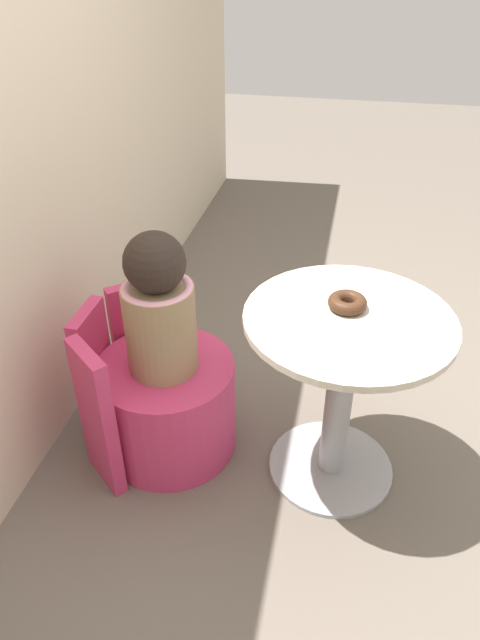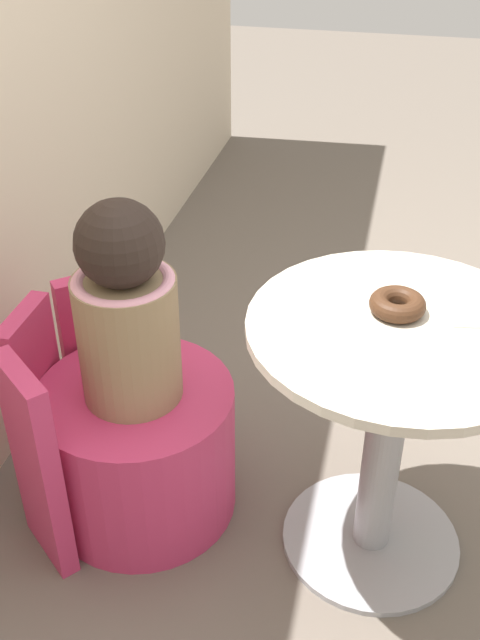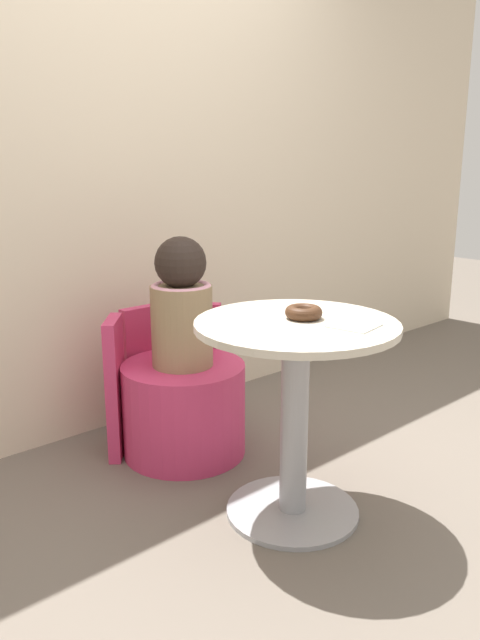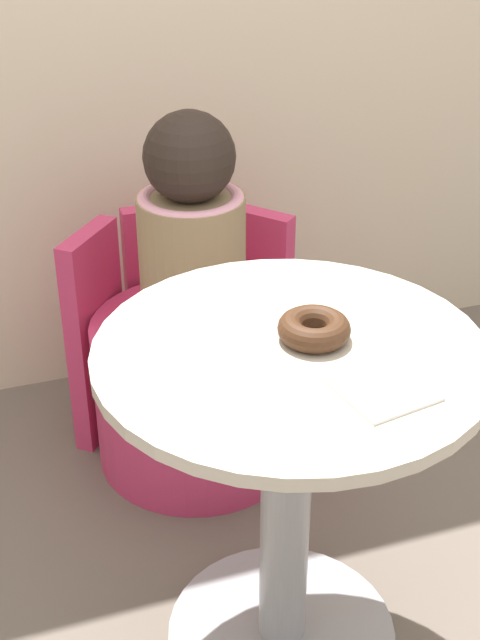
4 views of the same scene
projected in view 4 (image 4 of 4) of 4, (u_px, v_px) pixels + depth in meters
ground_plane at (274, 631)px, 1.87m from camera, size 12.00×12.00×0.00m
round_table at (287, 457)px, 1.63m from camera, size 0.68×0.68×0.71m
tub_chair at (196, 390)px, 2.30m from camera, size 0.52×0.52×0.40m
booth_backrest at (173, 317)px, 2.43m from camera, size 0.62×0.23×0.60m
child_figure at (192, 230)px, 2.07m from camera, size 0.25×0.25×0.54m
donut at (314, 329)px, 1.52m from camera, size 0.13×0.13×0.04m
paper_napkin at (383, 389)px, 1.40m from camera, size 0.16×0.16×0.01m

